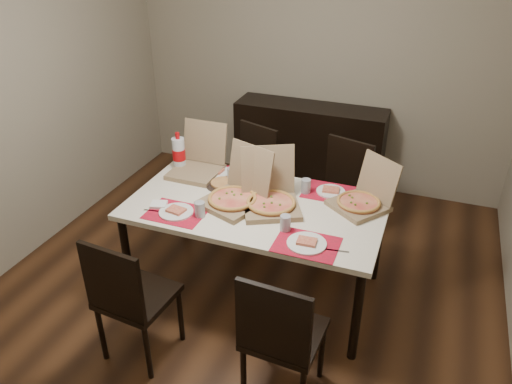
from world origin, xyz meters
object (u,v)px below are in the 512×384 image
chair_far_right (341,190)px  chair_far_left (250,172)px  chair_near_left (129,296)px  chair_near_right (280,335)px  pizza_box_center (270,199)px  soda_bottle (179,154)px  dining_table (256,212)px  sideboard (309,148)px  dip_bowl (271,194)px

chair_far_right → chair_far_left: bearing=177.5°
chair_near_left → chair_near_right: size_ratio=1.00×
chair_far_left → pizza_box_center: (0.50, -0.88, 0.30)m
chair_far_right → soda_bottle: bearing=-156.4°
chair_near_right → chair_far_left: (-0.88, 1.80, 0.00)m
dining_table → chair_near_right: size_ratio=1.94×
dining_table → chair_far_right: bearing=62.4°
chair_near_left → chair_near_right: 0.97m
sideboard → dip_bowl: sideboard is taller
chair_near_left → soda_bottle: soda_bottle is taller
dining_table → dip_bowl: bearing=68.1°
dip_bowl → chair_far_left: bearing=121.4°
chair_near_left → soda_bottle: size_ratio=2.99×
chair_far_left → pizza_box_center: bearing=-60.6°
dining_table → pizza_box_center: bearing=3.4°
sideboard → dining_table: size_ratio=0.83×
dining_table → chair_far_right: (0.45, 0.85, -0.17)m
chair_far_left → sideboard: bearing=69.4°
chair_near_left → dip_bowl: (0.54, 1.08, 0.25)m
chair_far_left → dip_bowl: 0.90m
sideboard → chair_near_right: size_ratio=1.61×
sideboard → chair_far_left: bearing=-110.6°
chair_far_left → dining_table: bearing=-66.2°
chair_near_right → chair_far_left: bearing=116.1°
chair_far_right → chair_near_right: bearing=-88.6°
dining_table → chair_far_left: 0.99m
soda_bottle → sideboard: bearing=63.6°
chair_near_left → dip_bowl: chair_near_left is taller
sideboard → chair_near_left: 2.70m
pizza_box_center → dip_bowl: 0.16m
chair_near_left → chair_far_right: same height
sideboard → chair_far_right: bearing=-59.4°
chair_near_right → dip_bowl: 1.17m
dining_table → pizza_box_center: 0.16m
sideboard → soda_bottle: bearing=-116.4°
pizza_box_center → dip_bowl: (-0.05, 0.14, -0.05)m
soda_bottle → dip_bowl: bearing=-11.4°
chair_far_left → soda_bottle: (-0.39, -0.57, 0.37)m
sideboard → chair_near_right: bearing=-78.0°
dining_table → chair_near_left: bearing=-117.3°
pizza_box_center → sideboard: bearing=96.0°
sideboard → chair_far_right: (0.52, -0.88, 0.06)m
sideboard → soda_bottle: size_ratio=4.82×
chair_near_right → chair_near_left: bearing=-178.7°
dining_table → dip_bowl: size_ratio=16.37×
soda_bottle → chair_far_right: bearing=23.6°
sideboard → dining_table: (0.08, -1.74, 0.23)m
dip_bowl → soda_bottle: bearing=168.6°
dining_table → chair_near_left: (-0.48, -0.93, -0.17)m
dining_table → soda_bottle: soda_bottle is taller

